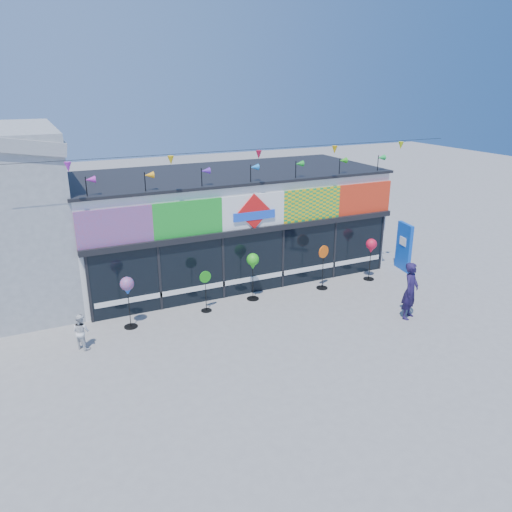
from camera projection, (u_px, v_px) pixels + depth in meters
ground at (299, 331)px, 15.68m from camera, size 80.00×80.00×0.00m
kite_shop at (227, 223)px, 20.08m from camera, size 16.00×5.70×5.31m
blue_sign at (404, 247)px, 20.54m from camera, size 0.31×1.00×1.97m
spinner_0 at (127, 287)px, 15.47m from camera, size 0.43×0.43×1.71m
spinner_1 at (206, 290)px, 16.80m from camera, size 0.41×0.37×1.45m
spinner_2 at (253, 263)px, 17.53m from camera, size 0.44×0.44×1.74m
spinner_3 at (323, 266)px, 18.63m from camera, size 0.47×0.43×1.70m
spinner_4 at (371, 247)px, 19.35m from camera, size 0.42×0.42×1.68m
adult_man at (410, 291)px, 16.27m from camera, size 0.84×0.74×1.92m
child at (81, 332)px, 14.49m from camera, size 0.56×0.60×1.08m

